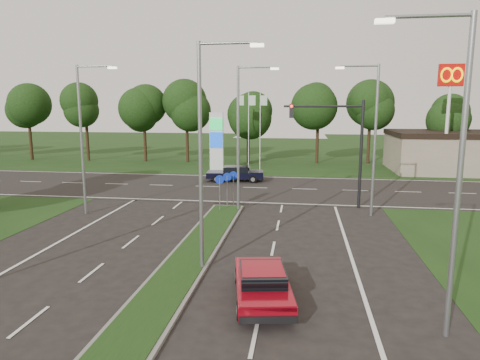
# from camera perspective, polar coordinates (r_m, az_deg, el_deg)

# --- Properties ---
(ground) EXTENTS (160.00, 160.00, 0.00)m
(ground) POSITION_cam_1_polar(r_m,az_deg,el_deg) (13.05, -15.23, -20.89)
(ground) COLOR black
(ground) RESTS_ON ground
(verge_far) EXTENTS (160.00, 50.00, 0.02)m
(verge_far) POSITION_cam_1_polar(r_m,az_deg,el_deg) (65.73, 4.11, 4.00)
(verge_far) COLOR #183311
(verge_far) RESTS_ON ground
(cross_road) EXTENTS (160.00, 12.00, 0.02)m
(cross_road) POSITION_cam_1_polar(r_m,az_deg,el_deg) (35.17, 0.40, -1.02)
(cross_road) COLOR black
(cross_road) RESTS_ON ground
(median_kerb) EXTENTS (2.00, 26.00, 0.12)m
(median_kerb) POSITION_cam_1_polar(r_m,az_deg,el_deg) (16.35, -9.53, -13.88)
(median_kerb) COLOR slate
(median_kerb) RESTS_ON ground
(commercial_building) EXTENTS (16.00, 9.00, 4.00)m
(commercial_building) POSITION_cam_1_polar(r_m,az_deg,el_deg) (49.57, 28.67, 3.27)
(commercial_building) COLOR gray
(commercial_building) RESTS_ON ground
(streetlight_median_near) EXTENTS (2.53, 0.22, 9.00)m
(streetlight_median_near) POSITION_cam_1_polar(r_m,az_deg,el_deg) (16.72, -4.65, 4.58)
(streetlight_median_near) COLOR gray
(streetlight_median_near) RESTS_ON ground
(streetlight_median_far) EXTENTS (2.53, 0.22, 9.00)m
(streetlight_median_far) POSITION_cam_1_polar(r_m,az_deg,el_deg) (26.53, 0.19, 6.52)
(streetlight_median_far) COLOR gray
(streetlight_median_far) RESTS_ON ground
(streetlight_left_far) EXTENTS (2.53, 0.22, 9.00)m
(streetlight_left_far) POSITION_cam_1_polar(r_m,az_deg,el_deg) (27.55, -20.08, 6.05)
(streetlight_left_far) COLOR gray
(streetlight_left_far) RESTS_ON ground
(streetlight_right_far) EXTENTS (2.53, 0.22, 9.00)m
(streetlight_right_far) POSITION_cam_1_polar(r_m,az_deg,el_deg) (26.59, 17.17, 6.10)
(streetlight_right_far) COLOR gray
(streetlight_right_far) RESTS_ON ground
(streetlight_right_near) EXTENTS (2.53, 0.22, 9.00)m
(streetlight_right_near) POSITION_cam_1_polar(r_m,az_deg,el_deg) (12.98, 26.53, 2.09)
(streetlight_right_near) COLOR gray
(streetlight_right_near) RESTS_ON ground
(traffic_signal) EXTENTS (5.10, 0.42, 7.00)m
(traffic_signal) POSITION_cam_1_polar(r_m,az_deg,el_deg) (28.40, 13.29, 5.62)
(traffic_signal) COLOR black
(traffic_signal) RESTS_ON ground
(median_signs) EXTENTS (1.16, 1.76, 2.38)m
(median_signs) POSITION_cam_1_polar(r_m,az_deg,el_deg) (27.48, -1.76, -0.44)
(median_signs) COLOR gray
(median_signs) RESTS_ON ground
(gas_pylon) EXTENTS (5.80, 1.26, 8.00)m
(gas_pylon) POSITION_cam_1_polar(r_m,az_deg,el_deg) (44.24, -2.87, 5.37)
(gas_pylon) COLOR silver
(gas_pylon) RESTS_ON ground
(mcdonalds_sign) EXTENTS (2.20, 0.47, 10.40)m
(mcdonalds_sign) POSITION_cam_1_polar(r_m,az_deg,el_deg) (44.26, 26.19, 10.60)
(mcdonalds_sign) COLOR silver
(mcdonalds_sign) RESTS_ON ground
(treeline_far) EXTENTS (6.00, 6.00, 9.90)m
(treeline_far) POSITION_cam_1_polar(r_m,az_deg,el_deg) (50.38, 3.04, 10.04)
(treeline_far) COLOR black
(treeline_far) RESTS_ON ground
(red_sedan) EXTENTS (2.48, 4.56, 1.19)m
(red_sedan) POSITION_cam_1_polar(r_m,az_deg,el_deg) (15.04, 3.00, -13.51)
(red_sedan) COLOR maroon
(red_sedan) RESTS_ON ground
(navy_sedan) EXTENTS (5.15, 2.57, 1.36)m
(navy_sedan) POSITION_cam_1_polar(r_m,az_deg,el_deg) (37.99, -0.63, 0.91)
(navy_sedan) COLOR black
(navy_sedan) RESTS_ON ground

